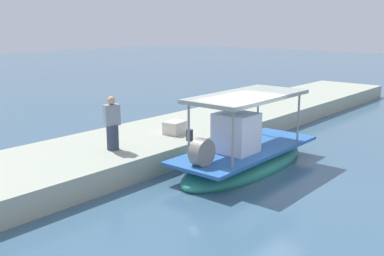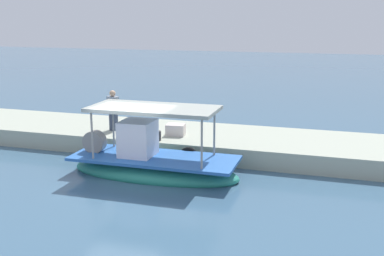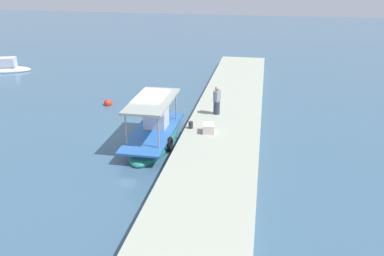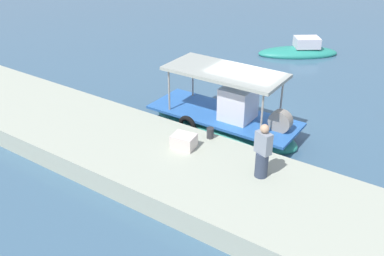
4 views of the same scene
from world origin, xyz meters
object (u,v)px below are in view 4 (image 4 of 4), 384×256
object	(u,v)px
main_fishing_boat	(225,120)
fisherman_near_bollard	(263,153)
moored_boat_near	(299,52)
cargo_crate	(184,141)
mooring_bollard	(210,133)

from	to	relation	value
main_fishing_boat	fisherman_near_bollard	world-z (taller)	main_fishing_boat
fisherman_near_bollard	moored_boat_near	distance (m)	13.64
fisherman_near_bollard	moored_boat_near	bearing A→B (deg)	107.25
cargo_crate	moored_boat_near	world-z (taller)	cargo_crate
moored_boat_near	mooring_bollard	bearing A→B (deg)	-82.19
cargo_crate	moored_boat_near	xyz separation A→B (m)	(-1.27, 12.90, -0.76)
moored_boat_near	cargo_crate	bearing A→B (deg)	-84.39
main_fishing_boat	moored_boat_near	bearing A→B (deg)	96.37
fisherman_near_bollard	cargo_crate	bearing A→B (deg)	178.59
main_fishing_boat	mooring_bollard	xyz separation A→B (m)	(0.51, -1.87, 0.47)
mooring_bollard	moored_boat_near	distance (m)	12.03
cargo_crate	main_fishing_boat	bearing A→B (deg)	92.95
mooring_bollard	moored_boat_near	world-z (taller)	mooring_bollard
mooring_bollard	moored_boat_near	size ratio (longest dim) A/B	0.08
main_fishing_boat	fisherman_near_bollard	size ratio (longest dim) A/B	3.57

